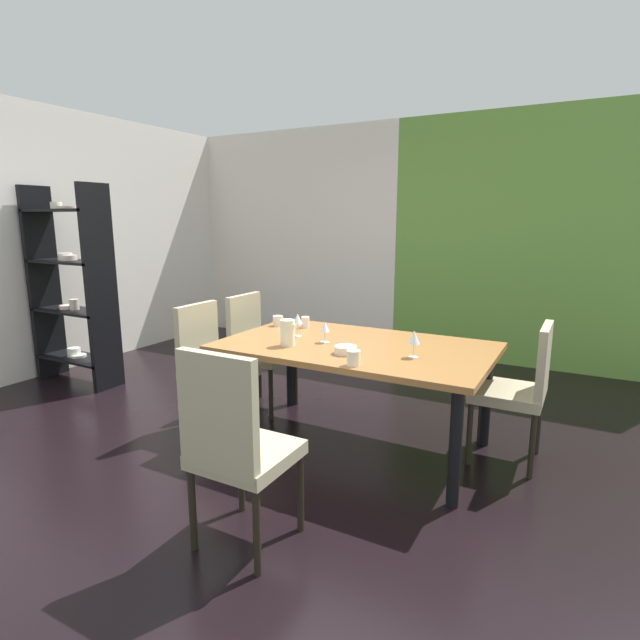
% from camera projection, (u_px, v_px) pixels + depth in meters
% --- Properties ---
extents(ground_plane, '(5.99, 5.96, 0.02)m').
position_uv_depth(ground_plane, '(265.00, 442.00, 3.64)').
color(ground_plane, black).
extents(back_panel_interior, '(2.90, 0.10, 2.70)m').
position_uv_depth(back_panel_interior, '(293.00, 237.00, 6.61)').
color(back_panel_interior, silver).
rests_on(back_panel_interior, ground_plane).
extents(garden_window_panel, '(3.09, 0.10, 2.70)m').
position_uv_depth(garden_window_panel, '(538.00, 242.00, 5.20)').
color(garden_window_panel, '#63953C').
rests_on(garden_window_panel, ground_plane).
extents(left_interior_panel, '(0.10, 5.96, 2.70)m').
position_uv_depth(left_interior_panel, '(7.00, 244.00, 4.75)').
color(left_interior_panel, silver).
rests_on(left_interior_panel, ground_plane).
extents(dining_table, '(1.82, 1.10, 0.74)m').
position_uv_depth(dining_table, '(355.00, 355.00, 3.44)').
color(dining_table, '#946033').
rests_on(dining_table, ground_plane).
extents(chair_right_far, '(0.44, 0.44, 0.94)m').
position_uv_depth(chair_right_far, '(521.00, 385.00, 3.22)').
color(chair_right_far, tan).
rests_on(chair_right_far, ground_plane).
extents(chair_left_near, '(0.45, 0.44, 0.97)m').
position_uv_depth(chair_left_near, '(211.00, 362.00, 3.71)').
color(chair_left_near, tan).
rests_on(chair_left_near, ground_plane).
extents(chair_head_near, '(0.44, 0.44, 1.02)m').
position_uv_depth(chair_head_near, '(235.00, 442.00, 2.34)').
color(chair_head_near, tan).
rests_on(chair_head_near, ground_plane).
extents(chair_left_far, '(0.45, 0.44, 0.96)m').
position_uv_depth(chair_left_far, '(256.00, 345.00, 4.20)').
color(chair_left_far, tan).
rests_on(chair_left_far, ground_plane).
extents(display_shelf, '(0.91, 0.32, 1.90)m').
position_uv_depth(display_shelf, '(71.00, 286.00, 4.78)').
color(display_shelf, black).
rests_on(display_shelf, ground_plane).
extents(wine_glass_west, '(0.07, 0.07, 0.15)m').
position_uv_depth(wine_glass_west, '(325.00, 328.00, 3.45)').
color(wine_glass_west, silver).
rests_on(wine_glass_west, dining_table).
extents(wine_glass_corner, '(0.07, 0.07, 0.17)m').
position_uv_depth(wine_glass_corner, '(298.00, 319.00, 3.63)').
color(wine_glass_corner, silver).
rests_on(wine_glass_corner, dining_table).
extents(wine_glass_left, '(0.08, 0.08, 0.17)m').
position_uv_depth(wine_glass_left, '(414.00, 338.00, 3.07)').
color(wine_glass_left, silver).
rests_on(wine_glass_left, dining_table).
extents(serving_bowl_rear, '(0.15, 0.15, 0.05)m').
position_uv_depth(serving_bowl_rear, '(345.00, 350.00, 3.18)').
color(serving_bowl_rear, beige).
rests_on(serving_bowl_rear, dining_table).
extents(cup_east, '(0.06, 0.06, 0.09)m').
position_uv_depth(cup_east, '(305.00, 322.00, 3.94)').
color(cup_east, white).
rests_on(cup_east, dining_table).
extents(cup_center, '(0.08, 0.08, 0.08)m').
position_uv_depth(cup_center, '(278.00, 321.00, 4.01)').
color(cup_center, silver).
rests_on(cup_center, dining_table).
extents(cup_near_shelf, '(0.08, 0.08, 0.09)m').
position_uv_depth(cup_near_shelf, '(353.00, 358.00, 2.92)').
color(cup_near_shelf, '#FDEFCF').
rests_on(cup_near_shelf, dining_table).
extents(pitcher_south, '(0.11, 0.10, 0.18)m').
position_uv_depth(pitcher_south, '(287.00, 333.00, 3.37)').
color(pitcher_south, '#ECE8C6').
rests_on(pitcher_south, dining_table).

